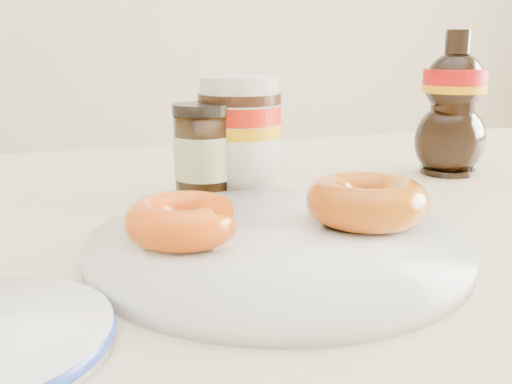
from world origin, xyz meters
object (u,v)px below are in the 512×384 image
object	(u,v)px
donut_bitten	(183,220)
nutella_jar	(240,131)
donut_whole	(367,201)
dining_table	(338,311)
plate	(277,244)
dark_jar	(204,153)
syrup_bottle	(453,104)

from	to	relation	value
donut_bitten	nutella_jar	size ratio (longest dim) A/B	0.70
donut_bitten	donut_whole	world-z (taller)	donut_whole
dining_table	plate	distance (m)	0.13
dining_table	dark_jar	size ratio (longest dim) A/B	14.66
plate	nutella_jar	world-z (taller)	nutella_jar
nutella_jar	dark_jar	distance (m)	0.05
nutella_jar	syrup_bottle	bearing A→B (deg)	2.21
donut_whole	nutella_jar	distance (m)	0.19
donut_bitten	donut_whole	bearing A→B (deg)	-18.26
dining_table	dark_jar	xyz separation A→B (m)	(-0.09, 0.12, 0.13)
dining_table	dark_jar	world-z (taller)	dark_jar
syrup_bottle	dark_jar	world-z (taller)	syrup_bottle
nutella_jar	dining_table	bearing A→B (deg)	-68.77
donut_bitten	syrup_bottle	size ratio (longest dim) A/B	0.50
donut_bitten	plate	bearing A→B (deg)	-28.37
dining_table	syrup_bottle	size ratio (longest dim) A/B	8.31
dining_table	dark_jar	distance (m)	0.20
nutella_jar	dark_jar	bearing A→B (deg)	-163.86
dining_table	syrup_bottle	xyz separation A→B (m)	(0.21, 0.14, 0.17)
donut_whole	dining_table	bearing A→B (deg)	91.70
donut_bitten	dark_jar	world-z (taller)	dark_jar
donut_whole	plate	bearing A→B (deg)	-172.13
nutella_jar	syrup_bottle	distance (m)	0.27
dining_table	donut_whole	world-z (taller)	donut_whole
donut_whole	donut_bitten	bearing A→B (deg)	179.29
dining_table	donut_bitten	bearing A→B (deg)	-165.21
dining_table	nutella_jar	bearing A→B (deg)	111.23
plate	dark_jar	distance (m)	0.18
dining_table	nutella_jar	xyz separation A→B (m)	(-0.05, 0.13, 0.15)
plate	dark_jar	bearing A→B (deg)	94.86
dining_table	donut_bitten	distance (m)	0.19
donut_whole	syrup_bottle	distance (m)	0.29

